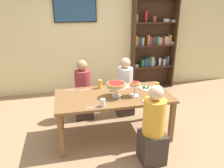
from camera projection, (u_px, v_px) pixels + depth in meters
The scene contains 20 objects.
ground_plane at pixel (113, 134), 3.77m from camera, with size 12.00×12.00×0.00m, color #9E7A56.
rear_partition at pixel (93, 34), 5.27m from camera, with size 8.00×0.12×2.80m, color beige.
dining_table at pixel (113, 100), 3.53m from camera, with size 1.83×0.90×0.74m.
bookshelf at pixel (153, 45), 5.52m from camera, with size 1.12×0.30×2.21m.
television at pixel (75, 9), 4.91m from camera, with size 0.96×0.05×0.57m.
diner_near_right at pixel (153, 130), 2.99m from camera, with size 0.34×0.34×1.15m.
diner_far_right at pixel (125, 90), 4.34m from camera, with size 0.34×0.34×1.15m.
diner_far_left at pixel (83, 94), 4.18m from camera, with size 0.34×0.34×1.15m.
deep_dish_pizza_stand at pixel (116, 86), 3.38m from camera, with size 0.32×0.32×0.23m.
personal_pizza_stand at pixel (135, 86), 3.41m from camera, with size 0.19×0.19×0.23m.
salad_plate_near_diner at pixel (125, 85), 3.87m from camera, with size 0.20×0.20×0.07m.
salad_plate_far_diner at pixel (146, 88), 3.74m from camera, with size 0.22×0.22×0.06m.
salad_plate_spare at pixel (150, 101), 3.25m from camera, with size 0.22×0.22×0.07m.
beer_glass_amber_tall at pixel (100, 84), 3.75m from camera, with size 0.07×0.07×0.15m, color gold.
beer_glass_amber_short at pixel (117, 86), 3.65m from camera, with size 0.07×0.07×0.14m, color gold.
beer_glass_amber_spare at pixel (157, 87), 3.63m from camera, with size 0.07×0.07×0.15m, color gold.
water_glass_clear_near at pixel (103, 103), 3.11m from camera, with size 0.07×0.07×0.11m, color white.
cutlery_fork_near at pixel (92, 108), 3.08m from camera, with size 0.18×0.02×0.01m, color silver.
cutlery_knife_near at pixel (84, 90), 3.69m from camera, with size 0.18×0.02×0.01m, color silver.
cutlery_fork_far at pixel (70, 90), 3.68m from camera, with size 0.18×0.02×0.01m, color silver.
Camera 1 is at (-0.73, -3.13, 2.15)m, focal length 35.18 mm.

